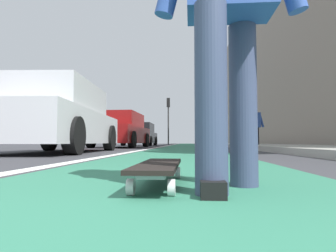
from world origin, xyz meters
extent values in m
plane|color=#38383D|center=(10.00, 0.00, 0.00)|extent=(80.00, 80.00, 0.00)
cube|color=#2D7256|center=(24.00, 0.00, 0.00)|extent=(56.00, 2.00, 0.00)
cube|color=silver|center=(20.00, 1.15, 0.00)|extent=(52.00, 0.16, 0.01)
cube|color=#9E9B93|center=(18.00, -3.53, 0.06)|extent=(52.00, 3.20, 0.13)
cube|color=gray|center=(22.00, -6.28, 6.71)|extent=(40.00, 1.20, 13.43)
cylinder|color=white|center=(1.13, 0.10, 0.04)|extent=(0.07, 0.03, 0.07)
cylinder|color=white|center=(1.12, -0.07, 0.04)|extent=(0.07, 0.03, 0.07)
cylinder|color=white|center=(0.53, 0.10, 0.04)|extent=(0.07, 0.03, 0.07)
cylinder|color=white|center=(0.52, -0.07, 0.04)|extent=(0.07, 0.03, 0.07)
cube|color=silver|center=(1.13, 0.01, 0.08)|extent=(0.06, 0.12, 0.02)
cube|color=silver|center=(0.53, 0.02, 0.08)|extent=(0.06, 0.12, 0.02)
cube|color=black|center=(0.83, 0.02, 0.10)|extent=(0.84, 0.21, 0.02)
cylinder|color=#384260|center=(0.56, -0.23, 0.41)|extent=(0.14, 0.14, 0.82)
cylinder|color=#384260|center=(0.81, -0.41, 0.41)|extent=(0.14, 0.14, 0.82)
cube|color=black|center=(0.56, -0.23, 0.04)|extent=(0.26, 0.10, 0.07)
cube|color=silver|center=(5.67, 2.71, 0.55)|extent=(4.60, 1.91, 0.70)
cube|color=silver|center=(5.52, 2.70, 1.20)|extent=(2.56, 1.69, 0.60)
cube|color=#4C606B|center=(6.76, 2.76, 1.20)|extent=(0.11, 1.51, 0.51)
cylinder|color=black|center=(7.04, 3.58, 0.34)|extent=(0.68, 0.25, 0.67)
cylinder|color=black|center=(7.11, 1.96, 0.34)|extent=(0.68, 0.25, 0.67)
cylinder|color=black|center=(4.30, 1.83, 0.34)|extent=(0.68, 0.25, 0.67)
cube|color=maroon|center=(12.04, 2.76, 0.54)|extent=(4.65, 1.94, 0.70)
cube|color=maroon|center=(11.89, 2.77, 1.19)|extent=(2.59, 1.71, 0.60)
cube|color=#4C606B|center=(13.15, 2.71, 1.19)|extent=(0.11, 1.53, 0.51)
cylinder|color=black|center=(13.50, 3.52, 0.33)|extent=(0.67, 0.25, 0.66)
cylinder|color=black|center=(13.42, 1.87, 0.33)|extent=(0.67, 0.25, 0.66)
cylinder|color=black|center=(10.66, 3.65, 0.33)|extent=(0.67, 0.25, 0.66)
cylinder|color=black|center=(10.59, 2.00, 0.33)|extent=(0.67, 0.25, 0.66)
cube|color=black|center=(18.62, 2.98, 0.52)|extent=(4.12, 1.83, 0.70)
cube|color=black|center=(18.47, 2.98, 1.17)|extent=(2.28, 1.66, 0.60)
cube|color=#4C606B|center=(19.59, 2.96, 1.17)|extent=(0.07, 1.55, 0.51)
cylinder|color=black|center=(19.90, 3.78, 0.31)|extent=(0.62, 0.23, 0.61)
cylinder|color=black|center=(19.87, 2.12, 0.31)|extent=(0.62, 0.23, 0.61)
cylinder|color=black|center=(17.37, 3.83, 0.31)|extent=(0.62, 0.23, 0.61)
cylinder|color=black|center=(17.34, 2.17, 0.31)|extent=(0.62, 0.23, 0.61)
cylinder|color=#2D2D2D|center=(25.21, 1.55, 1.67)|extent=(0.12, 0.12, 3.33)
cube|color=black|center=(25.21, 1.55, 3.73)|extent=(0.24, 0.28, 0.80)
sphere|color=#360606|center=(25.34, 1.55, 3.99)|extent=(0.16, 0.16, 0.16)
sphere|color=gold|center=(25.34, 1.55, 3.73)|extent=(0.16, 0.16, 0.16)
sphere|color=black|center=(25.34, 1.55, 3.47)|extent=(0.16, 0.16, 0.16)
cylinder|color=black|center=(11.81, -3.03, 0.42)|extent=(0.14, 0.14, 0.84)
cylinder|color=black|center=(11.54, -2.85, 0.42)|extent=(0.14, 0.14, 0.84)
cube|color=black|center=(11.81, -3.03, 0.04)|extent=(0.26, 0.10, 0.07)
cube|color=#2D4C99|center=(11.69, -2.93, 1.14)|extent=(0.24, 0.41, 0.61)
cylinder|color=#2D4C99|center=(11.69, -3.17, 1.14)|extent=(0.09, 0.24, 0.62)
cylinder|color=#2D4C99|center=(11.69, -2.68, 1.14)|extent=(0.09, 0.24, 0.62)
sphere|color=tan|center=(11.69, -2.93, 1.56)|extent=(0.22, 0.22, 0.22)
camera|label=1|loc=(-0.70, -0.13, 0.22)|focal=31.64mm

